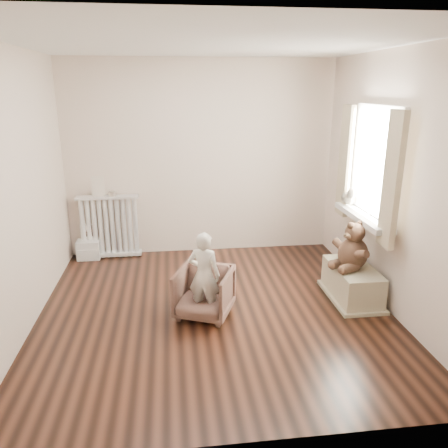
{
  "coord_description": "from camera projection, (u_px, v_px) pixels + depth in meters",
  "views": [
    {
      "loc": [
        -0.41,
        -4.07,
        2.23
      ],
      "look_at": [
        0.15,
        0.45,
        0.8
      ],
      "focal_mm": 35.0,
      "sensor_mm": 36.0,
      "label": 1
    }
  ],
  "objects": [
    {
      "name": "plush_cat",
      "position": [
        349.0,
        197.0,
        5.13
      ],
      "size": [
        0.18,
        0.28,
        0.23
      ],
      "primitive_type": null,
      "rotation": [
        0.0,
        0.0,
        -0.05
      ],
      "color": "slate",
      "rests_on": "window_sill"
    },
    {
      "name": "curtain_right",
      "position": [
        345.0,
        161.0,
        5.17
      ],
      "size": [
        0.06,
        0.26,
        1.3
      ],
      "primitive_type": "cube",
      "color": "#C3B590",
      "rests_on": "right_wall"
    },
    {
      "name": "back_wall",
      "position": [
        201.0,
        159.0,
        5.88
      ],
      "size": [
        3.6,
        0.02,
        2.6
      ],
      "primitive_type": "cube",
      "color": "silver",
      "rests_on": "ground"
    },
    {
      "name": "tin_a",
      "position": [
        112.0,
        194.0,
        5.75
      ],
      "size": [
        0.1,
        0.1,
        0.06
      ],
      "primitive_type": "cylinder",
      "color": "#A59E8C",
      "rests_on": "radiator"
    },
    {
      "name": "ceiling",
      "position": [
        213.0,
        43.0,
        3.79
      ],
      "size": [
        3.6,
        3.6,
        0.01
      ],
      "primitive_type": "cube",
      "color": "white",
      "rests_on": "ground"
    },
    {
      "name": "toy_bench",
      "position": [
        352.0,
        281.0,
        4.77
      ],
      "size": [
        0.42,
        0.79,
        0.37
      ],
      "primitive_type": "cube",
      "color": "#BAB490",
      "rests_on": "floor"
    },
    {
      "name": "teddy_bear",
      "position": [
        354.0,
        242.0,
        4.61
      ],
      "size": [
        0.51,
        0.45,
        0.51
      ],
      "primitive_type": null,
      "rotation": [
        0.0,
        0.0,
        0.37
      ],
      "color": "#3E281B",
      "rests_on": "toy_bench"
    },
    {
      "name": "radiator",
      "position": [
        110.0,
        230.0,
        5.89
      ],
      "size": [
        0.81,
        0.15,
        0.86
      ],
      "primitive_type": "cube",
      "color": "silver",
      "rests_on": "floor"
    },
    {
      "name": "armchair",
      "position": [
        204.0,
        293.0,
        4.41
      ],
      "size": [
        0.7,
        0.7,
        0.5
      ],
      "primitive_type": "imported",
      "rotation": [
        0.0,
        0.0,
        -0.39
      ],
      "color": "brown",
      "rests_on": "floor"
    },
    {
      "name": "floor",
      "position": [
        215.0,
        310.0,
        4.57
      ],
      "size": [
        3.6,
        3.6,
        0.01
      ],
      "primitive_type": "cube",
      "color": "black",
      "rests_on": "ground"
    },
    {
      "name": "toy_vanity",
      "position": [
        88.0,
        239.0,
        5.87
      ],
      "size": [
        0.3,
        0.21,
        0.47
      ],
      "primitive_type": "cube",
      "color": "silver",
      "rests_on": "floor"
    },
    {
      "name": "child",
      "position": [
        204.0,
        275.0,
        4.29
      ],
      "size": [
        0.38,
        0.32,
        0.89
      ],
      "primitive_type": "imported",
      "rotation": [
        0.0,
        0.0,
        2.75
      ],
      "color": "silver",
      "rests_on": "armchair"
    },
    {
      "name": "paper_doll",
      "position": [
        98.0,
        186.0,
        5.7
      ],
      "size": [
        0.16,
        0.01,
        0.27
      ],
      "primitive_type": "cube",
      "color": "beige",
      "rests_on": "radiator"
    },
    {
      "name": "curtain_left",
      "position": [
        392.0,
        181.0,
        4.09
      ],
      "size": [
        0.06,
        0.26,
        1.3
      ],
      "primitive_type": "cube",
      "color": "#C3B590",
      "rests_on": "right_wall"
    },
    {
      "name": "window",
      "position": [
        376.0,
        164.0,
        4.62
      ],
      "size": [
        0.03,
        0.9,
        1.1
      ],
      "primitive_type": "cube",
      "color": "white",
      "rests_on": "right_wall"
    },
    {
      "name": "left_wall",
      "position": [
        18.0,
        194.0,
        3.97
      ],
      "size": [
        0.02,
        3.6,
        2.6
      ],
      "primitive_type": "cube",
      "color": "silver",
      "rests_on": "ground"
    },
    {
      "name": "right_wall",
      "position": [
        392.0,
        184.0,
        4.39
      ],
      "size": [
        0.02,
        3.6,
        2.6
      ],
      "primitive_type": "cube",
      "color": "silver",
      "rests_on": "ground"
    },
    {
      "name": "front_wall",
      "position": [
        247.0,
        259.0,
        2.47
      ],
      "size": [
        3.6,
        0.02,
        2.6
      ],
      "primitive_type": "cube",
      "color": "silver",
      "rests_on": "ground"
    },
    {
      "name": "window_sill",
      "position": [
        363.0,
        217.0,
        4.79
      ],
      "size": [
        0.22,
        1.1,
        0.06
      ],
      "primitive_type": "cube",
      "color": "silver",
      "rests_on": "right_wall"
    }
  ]
}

